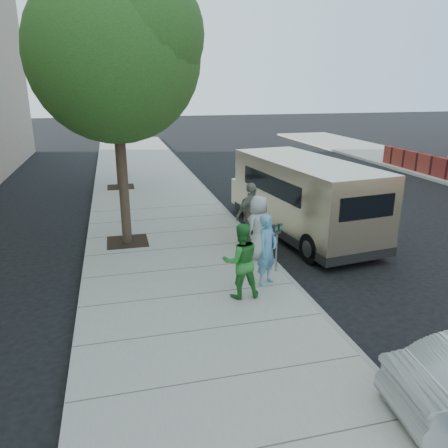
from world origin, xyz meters
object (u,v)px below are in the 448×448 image
Objects in this scene: parking_meter at (277,237)px; person_green_shirt at (241,261)px; van at (302,196)px; person_officer at (267,250)px; tree_near at (116,49)px; person_gray_shirt at (259,227)px; tree_far at (114,79)px; person_striped_polo at (252,215)px.

person_green_shirt is at bearing -160.30° from parking_meter.
van reaches higher than person_officer.
tree_near is 6.03m from person_gray_shirt.
person_green_shirt is at bearing -79.23° from tree_far.
person_green_shirt is at bearing 173.62° from person_officer.
van is at bearing -55.18° from tree_far.
person_green_shirt is (-3.19, -4.01, -0.29)m from van.
person_striped_polo reaches higher than parking_meter.
parking_meter is 3.50m from van.
person_officer is 0.90× the size of person_striped_polo.
tree_far reaches higher than person_striped_polo.
person_striped_polo is (-1.99, -0.99, -0.20)m from van.
tree_near is at bearing 116.46° from parking_meter.
tree_far is 3.83× the size of person_officer.
van is 2.23m from person_striped_polo.
person_officer is at bearing -149.43° from parking_meter.
person_green_shirt is 0.90× the size of person_striped_polo.
person_striped_polo is at bearing 69.77° from parking_meter.
person_gray_shirt reaches higher than person_officer.
van is 3.98× the size of person_green_shirt.
person_officer is at bearing -51.06° from tree_near.
tree_near is at bearing -66.44° from person_gray_shirt.
tree_far is 12.66m from person_green_shirt.
tree_far reaches higher than person_gray_shirt.
tree_far is at bearing 86.35° from parking_meter.
tree_near reaches higher than person_green_shirt.
parking_meter is 0.74× the size of person_officer.
person_gray_shirt is at bearing 39.67° from person_officer.
tree_far is 5.20× the size of parking_meter.
person_gray_shirt is at bearing 62.63° from person_striped_polo.
person_striped_polo is (3.45, -8.82, -3.80)m from tree_far.
parking_meter is at bearing 69.77° from person_striped_polo.
parking_meter is 0.73× the size of person_gray_shirt.
van is 5.14m from person_green_shirt.
tree_far is 3.46× the size of person_striped_polo.
person_green_shirt is (2.25, -11.84, -3.89)m from tree_far.
person_officer is 0.92m from person_green_shirt.
parking_meter is 0.74× the size of person_green_shirt.
tree_near reaches higher than person_striped_polo.
van reaches higher than person_gray_shirt.
tree_far is at bearing 117.83° from van.
van is 2.83m from person_gray_shirt.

